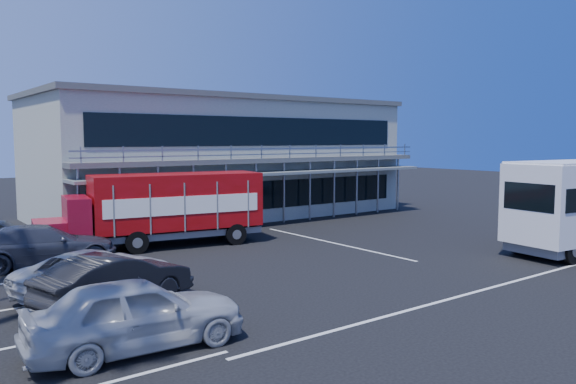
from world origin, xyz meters
TOP-DOWN VIEW (x-y plane):
  - ground at (0.00, 0.00)m, footprint 120.00×120.00m
  - building at (3.00, 14.94)m, footprint 22.40×12.00m
  - red_truck at (-4.66, 6.81)m, footprint 9.84×3.81m
  - parked_car_a at (-10.30, -4.21)m, footprint 5.03×2.30m
  - parked_car_b at (-9.50, -0.63)m, footprint 4.81×2.70m
  - parked_car_c at (-9.50, 0.80)m, footprint 5.51×3.76m
  - parked_car_d at (-9.88, 6.03)m, footprint 5.57×2.74m

SIDE VIEW (x-z plane):
  - ground at x=0.00m, z-range 0.00..0.00m
  - parked_car_c at x=-9.50m, z-range 0.00..1.40m
  - parked_car_b at x=-9.50m, z-range 0.00..1.50m
  - parked_car_d at x=-9.88m, z-range 0.00..1.56m
  - parked_car_a at x=-10.30m, z-range 0.00..1.67m
  - red_truck at x=-4.66m, z-range 0.16..3.39m
  - building at x=3.00m, z-range 0.01..7.31m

